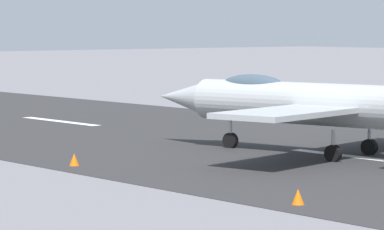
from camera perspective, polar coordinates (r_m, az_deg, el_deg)
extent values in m
plane|color=slate|center=(50.50, 8.87, -2.23)|extent=(400.00, 400.00, 0.00)
cube|color=#2E2E2F|center=(50.49, 8.87, -2.21)|extent=(240.00, 26.00, 0.02)
cube|color=white|center=(50.71, 8.59, -2.17)|extent=(8.00, 0.70, 0.00)
cube|color=white|center=(69.55, -6.83, -0.32)|extent=(8.00, 0.70, 0.00)
cylinder|color=#A9ADB0|center=(51.02, 6.53, 0.56)|extent=(13.19, 4.54, 1.96)
cone|color=#A9ADB0|center=(55.70, -0.48, 0.92)|extent=(3.29, 2.24, 1.67)
ellipsoid|color=#3F5160|center=(53.02, 3.17, 1.53)|extent=(3.75, 1.80, 1.10)
cube|color=#A9ADB0|center=(46.96, 4.83, 0.10)|extent=(4.63, 7.02, 0.24)
cube|color=#A9ADB0|center=(54.15, 9.80, 0.64)|extent=(4.63, 7.02, 0.24)
cylinder|color=silver|center=(53.99, 2.00, -0.99)|extent=(0.18, 0.18, 1.40)
cylinder|color=black|center=(54.02, 2.00, -1.32)|extent=(0.80, 0.45, 0.76)
cylinder|color=silver|center=(48.87, 7.31, -1.61)|extent=(0.18, 0.18, 1.40)
cylinder|color=black|center=(48.91, 7.30, -1.98)|extent=(0.80, 0.45, 0.76)
cylinder|color=silver|center=(51.62, 9.16, -1.30)|extent=(0.18, 0.18, 1.40)
cylinder|color=black|center=(51.65, 9.15, -1.65)|extent=(0.80, 0.45, 0.76)
cone|color=orange|center=(37.05, 5.50, -4.24)|extent=(0.44, 0.44, 0.55)
cone|color=orange|center=(47.35, -6.11, -2.31)|extent=(0.44, 0.44, 0.55)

